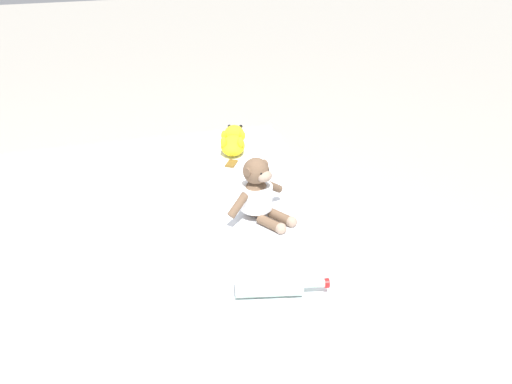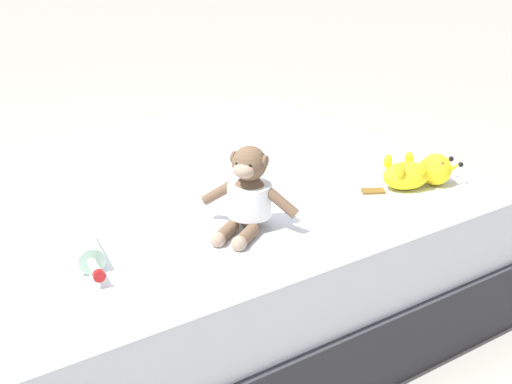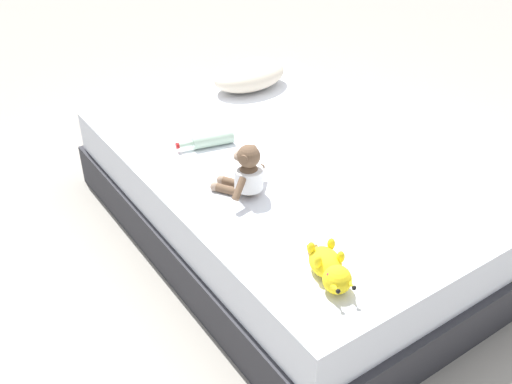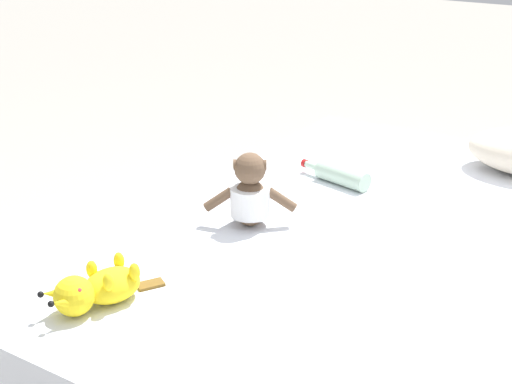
% 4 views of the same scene
% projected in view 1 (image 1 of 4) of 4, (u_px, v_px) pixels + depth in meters
% --- Properties ---
extents(ground_plane, '(16.00, 16.00, 0.00)m').
position_uv_depth(ground_plane, '(170.00, 351.00, 2.01)').
color(ground_plane, '#9E998E').
extents(bed, '(1.45, 2.07, 0.43)m').
position_uv_depth(bed, '(165.00, 306.00, 1.91)').
color(bed, '#2D2D33').
rests_on(bed, ground_plane).
extents(plush_monkey, '(0.26, 0.25, 0.24)m').
position_uv_depth(plush_monkey, '(258.00, 194.00, 1.97)').
color(plush_monkey, brown).
rests_on(plush_monkey, bed).
extents(plush_yellow_creature, '(0.17, 0.33, 0.10)m').
position_uv_depth(plush_yellow_creature, '(233.00, 141.00, 2.52)').
color(plush_yellow_creature, yellow).
rests_on(plush_yellow_creature, bed).
extents(glass_bottle, '(0.28, 0.11, 0.07)m').
position_uv_depth(glass_bottle, '(271.00, 285.00, 1.61)').
color(glass_bottle, '#B2D1B7').
rests_on(glass_bottle, bed).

